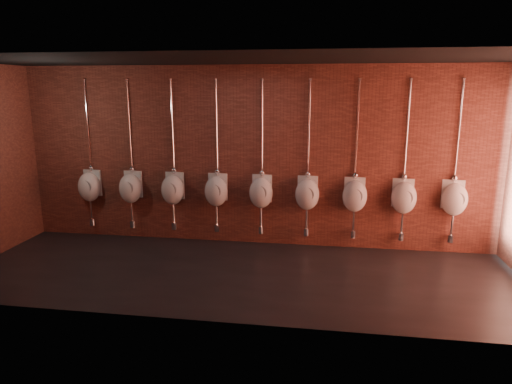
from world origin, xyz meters
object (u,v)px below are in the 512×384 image
(urinal_4, at_px, (261,192))
(urinal_8, at_px, (454,199))
(urinal_7, at_px, (404,197))
(urinal_2, at_px, (173,189))
(urinal_1, at_px, (131,188))
(urinal_3, at_px, (216,191))
(urinal_5, at_px, (307,194))
(urinal_6, at_px, (355,195))
(urinal_0, at_px, (90,186))

(urinal_4, height_order, urinal_8, same)
(urinal_4, xyz_separation_m, urinal_7, (2.45, 0.00, 0.00))
(urinal_2, relative_size, urinal_8, 1.00)
(urinal_1, height_order, urinal_3, same)
(urinal_3, bearing_deg, urinal_8, 0.00)
(urinal_5, relative_size, urinal_8, 1.00)
(urinal_3, distance_m, urinal_8, 4.08)
(urinal_1, xyz_separation_m, urinal_6, (4.08, 0.00, 0.00))
(urinal_2, height_order, urinal_7, same)
(urinal_2, bearing_deg, urinal_5, 0.00)
(urinal_0, relative_size, urinal_7, 1.00)
(urinal_1, distance_m, urinal_4, 2.45)
(urinal_0, xyz_separation_m, urinal_1, (0.82, 0.00, 0.00))
(urinal_0, height_order, urinal_6, same)
(urinal_0, xyz_separation_m, urinal_5, (4.08, 0.00, 0.00))
(urinal_3, bearing_deg, urinal_0, 180.00)
(urinal_0, distance_m, urinal_7, 5.72)
(urinal_5, height_order, urinal_6, same)
(urinal_7, bearing_deg, urinal_1, 180.00)
(urinal_0, relative_size, urinal_5, 1.00)
(urinal_1, height_order, urinal_2, same)
(urinal_2, xyz_separation_m, urinal_8, (4.90, 0.00, 0.00))
(urinal_0, relative_size, urinal_4, 1.00)
(urinal_1, relative_size, urinal_4, 1.00)
(urinal_3, relative_size, urinal_5, 1.00)
(urinal_3, xyz_separation_m, urinal_8, (4.08, 0.00, 0.00))
(urinal_7, bearing_deg, urinal_6, 180.00)
(urinal_3, bearing_deg, urinal_6, 0.00)
(urinal_4, bearing_deg, urinal_5, 0.00)
(urinal_1, height_order, urinal_6, same)
(urinal_3, bearing_deg, urinal_4, 0.00)
(urinal_3, distance_m, urinal_5, 1.63)
(urinal_1, bearing_deg, urinal_4, 0.00)
(urinal_6, distance_m, urinal_8, 1.63)
(urinal_0, height_order, urinal_8, same)
(urinal_8, bearing_deg, urinal_4, 180.00)
(urinal_5, distance_m, urinal_6, 0.82)
(urinal_2, xyz_separation_m, urinal_4, (1.63, 0.00, 0.00))
(urinal_2, bearing_deg, urinal_0, 180.00)
(urinal_2, xyz_separation_m, urinal_7, (4.08, 0.00, 0.00))
(urinal_1, bearing_deg, urinal_2, 0.00)
(urinal_1, height_order, urinal_8, same)
(urinal_4, height_order, urinal_7, same)
(urinal_5, xyz_separation_m, urinal_8, (2.45, 0.00, 0.00))
(urinal_0, xyz_separation_m, urinal_8, (6.53, 0.00, 0.00))
(urinal_6, xyz_separation_m, urinal_7, (0.82, 0.00, 0.00))
(urinal_6, relative_size, urinal_8, 1.00)
(urinal_2, height_order, urinal_4, same)
(urinal_6, height_order, urinal_8, same)
(urinal_1, distance_m, urinal_5, 3.27)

